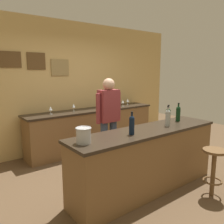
% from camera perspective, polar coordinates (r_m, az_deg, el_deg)
% --- Properties ---
extents(ground_plane, '(10.00, 10.00, 0.00)m').
position_cam_1_polar(ground_plane, '(3.93, 4.04, -16.24)').
color(ground_plane, brown).
extents(back_wall, '(6.00, 0.09, 2.80)m').
position_cam_1_polar(back_wall, '(5.21, -10.96, 6.28)').
color(back_wall, tan).
rests_on(back_wall, ground_plane).
extents(bar_counter, '(2.46, 0.60, 0.92)m').
position_cam_1_polar(bar_counter, '(3.48, 8.60, -11.62)').
color(bar_counter, brown).
rests_on(bar_counter, ground_plane).
extents(side_counter, '(3.07, 0.56, 0.90)m').
position_cam_1_polar(side_counter, '(5.24, -4.63, -4.14)').
color(side_counter, brown).
rests_on(side_counter, ground_plane).
extents(bartender, '(0.52, 0.21, 1.62)m').
position_cam_1_polar(bartender, '(4.07, -0.82, -1.28)').
color(bartender, '#384766').
rests_on(bartender, ground_plane).
extents(bar_stool, '(0.32, 0.32, 0.68)m').
position_cam_1_polar(bar_stool, '(3.57, 23.91, -11.86)').
color(bar_stool, brown).
rests_on(bar_stool, ground_plane).
extents(wine_bottle_a, '(0.07, 0.07, 0.31)m').
position_cam_1_polar(wine_bottle_a, '(3.02, 4.92, -3.07)').
color(wine_bottle_a, black).
rests_on(wine_bottle_a, bar_counter).
extents(wine_bottle_b, '(0.07, 0.07, 0.31)m').
position_cam_1_polar(wine_bottle_b, '(3.56, 13.66, -1.28)').
color(wine_bottle_b, '#999E99').
rests_on(wine_bottle_b, bar_counter).
extents(wine_bottle_c, '(0.07, 0.07, 0.31)m').
position_cam_1_polar(wine_bottle_c, '(3.69, 13.73, -0.87)').
color(wine_bottle_c, black).
rests_on(wine_bottle_c, bar_counter).
extents(wine_bottle_d, '(0.07, 0.07, 0.31)m').
position_cam_1_polar(wine_bottle_d, '(3.96, 16.08, -0.25)').
color(wine_bottle_d, black).
rests_on(wine_bottle_d, bar_counter).
extents(ice_bucket, '(0.19, 0.19, 0.19)m').
position_cam_1_polar(ice_bucket, '(2.67, -7.07, -5.67)').
color(ice_bucket, '#B7BABF').
rests_on(ice_bucket, bar_counter).
extents(wine_glass_a, '(0.07, 0.07, 0.16)m').
position_cam_1_polar(wine_glass_a, '(4.68, -15.01, 0.81)').
color(wine_glass_a, silver).
rests_on(wine_glass_a, side_counter).
extents(wine_glass_b, '(0.07, 0.07, 0.16)m').
position_cam_1_polar(wine_glass_b, '(4.94, -9.51, 1.49)').
color(wine_glass_b, silver).
rests_on(wine_glass_b, side_counter).
extents(wine_glass_c, '(0.07, 0.07, 0.16)m').
position_cam_1_polar(wine_glass_c, '(5.36, -1.36, 2.30)').
color(wine_glass_c, silver).
rests_on(wine_glass_c, side_counter).
extents(wine_glass_d, '(0.07, 0.07, 0.16)m').
position_cam_1_polar(wine_glass_d, '(5.53, 2.68, 2.55)').
color(wine_glass_d, silver).
rests_on(wine_glass_d, side_counter).
extents(wine_glass_e, '(0.07, 0.07, 0.16)m').
position_cam_1_polar(wine_glass_e, '(5.76, 3.88, 2.84)').
color(wine_glass_e, silver).
rests_on(wine_glass_e, side_counter).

